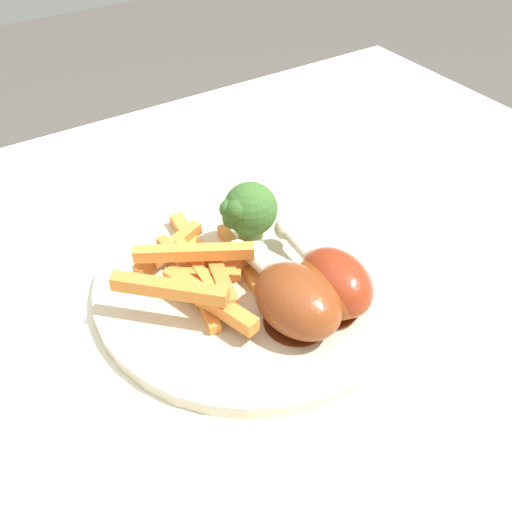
# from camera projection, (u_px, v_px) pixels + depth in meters

# --- Properties ---
(dining_table) EXTENTS (0.91, 0.80, 0.71)m
(dining_table) POSITION_uv_depth(u_px,v_px,m) (281.00, 405.00, 0.54)
(dining_table) COLOR silver
(dining_table) RESTS_ON ground_plane
(dinner_plate) EXTENTS (0.27, 0.27, 0.01)m
(dinner_plate) POSITION_uv_depth(u_px,v_px,m) (256.00, 279.00, 0.50)
(dinner_plate) COLOR beige
(dinner_plate) RESTS_ON dining_table
(broccoli_floret_front) EXTENTS (0.05, 0.05, 0.07)m
(broccoli_floret_front) POSITION_uv_depth(u_px,v_px,m) (248.00, 212.00, 0.49)
(broccoli_floret_front) COLOR #7BA157
(broccoli_floret_front) RESTS_ON dinner_plate
(carrot_fries_pile) EXTENTS (0.13, 0.17, 0.04)m
(carrot_fries_pile) POSITION_uv_depth(u_px,v_px,m) (200.00, 271.00, 0.47)
(carrot_fries_pile) COLOR orange
(carrot_fries_pile) RESTS_ON dinner_plate
(chicken_drumstick_near) EXTENTS (0.07, 0.12, 0.04)m
(chicken_drumstick_near) POSITION_uv_depth(u_px,v_px,m) (325.00, 285.00, 0.45)
(chicken_drumstick_near) COLOR #5C2109
(chicken_drumstick_near) RESTS_ON dinner_plate
(chicken_drumstick_far) EXTENTS (0.06, 0.13, 0.05)m
(chicken_drumstick_far) POSITION_uv_depth(u_px,v_px,m) (294.00, 298.00, 0.44)
(chicken_drumstick_far) COLOR #56200E
(chicken_drumstick_far) RESTS_ON dinner_plate
(chicken_drumstick_extra) EXTENTS (0.06, 0.13, 0.05)m
(chicken_drumstick_extra) POSITION_uv_depth(u_px,v_px,m) (332.00, 278.00, 0.46)
(chicken_drumstick_extra) COLOR #60190C
(chicken_drumstick_extra) RESTS_ON dinner_plate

